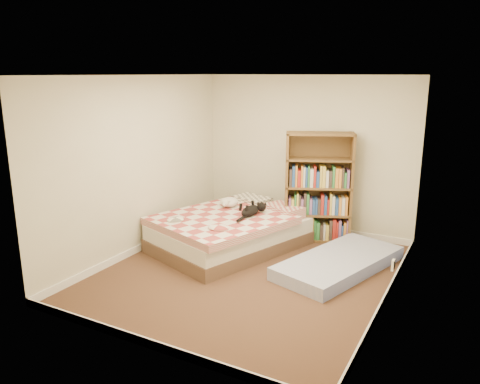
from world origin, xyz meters
The scene contains 6 objects.
room centered at (0.00, 0.00, 1.20)m, with size 3.51×4.01×2.51m.
bed centered at (-0.66, 0.70, 0.26)m, with size 2.09×2.49×0.57m.
bookshelf centered at (0.36, 1.63, 0.60)m, with size 1.13×0.71×1.67m.
floor_mattress centered at (1.01, 0.66, 0.09)m, with size 0.85×1.90×0.17m, color #7481C2.
black_cat centered at (-0.37, 0.81, 0.58)m, with size 0.33×0.72×0.16m.
white_dog centered at (-0.86, 1.03, 0.58)m, with size 0.40×0.40×0.15m.
Camera 1 is at (2.59, -5.03, 2.53)m, focal length 35.00 mm.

